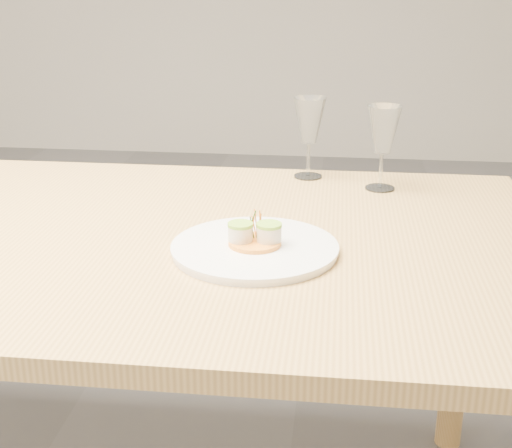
# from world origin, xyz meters

# --- Properties ---
(dinner_plate) EXTENTS (0.32, 0.32, 0.08)m
(dinner_plate) POSITION_xyz_m (0.61, -0.08, 0.76)
(dinner_plate) COLOR white
(dinner_plate) RESTS_ON dining_table
(wine_glass_1) EXTENTS (0.08, 0.08, 0.20)m
(wine_glass_1) POSITION_xyz_m (0.69, 0.43, 0.89)
(wine_glass_1) COLOR white
(wine_glass_1) RESTS_ON dining_table
(wine_glass_2) EXTENTS (0.08, 0.08, 0.20)m
(wine_glass_2) POSITION_xyz_m (0.87, 0.35, 0.89)
(wine_glass_2) COLOR white
(wine_glass_2) RESTS_ON dining_table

